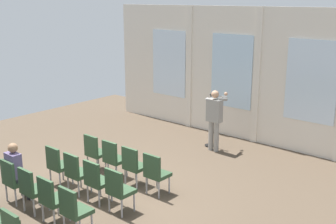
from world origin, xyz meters
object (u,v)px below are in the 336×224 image
at_px(speaker, 215,116).
at_px(audience_r2_c0, 16,169).
at_px(chair_r0_c2, 133,164).
at_px(chair_r1_c1, 76,171).
at_px(chair_r2_c0, 14,178).
at_px(mic_stand, 210,135).
at_px(chair_r0_c0, 95,151).
at_px(chair_r0_c1, 113,157).
at_px(chair_r0_c3, 155,172).
at_px(chair_r1_c0, 58,163).
at_px(chair_r1_c2, 96,179).
at_px(chair_r2_c1, 32,187).
at_px(chair_r2_c3, 73,208).
at_px(chair_r1_c3, 118,188).
at_px(chair_r2_c2, 51,197).

bearing_deg(speaker, audience_r2_c0, -104.64).
xyz_separation_m(chair_r0_c2, chair_r1_c1, (-0.66, -1.08, 0.00)).
bearing_deg(chair_r0_c2, chair_r2_c0, -121.44).
relative_size(mic_stand, audience_r2_c0, 1.21).
relative_size(mic_stand, chair_r0_c0, 1.65).
distance_m(chair_r0_c1, chair_r0_c3, 1.32).
bearing_deg(chair_r0_c3, chair_r2_c0, -132.52).
relative_size(mic_stand, chair_r0_c3, 1.65).
distance_m(chair_r0_c0, chair_r1_c0, 1.08).
relative_size(chair_r1_c2, chair_r2_c1, 1.00).
bearing_deg(chair_r2_c0, chair_r2_c3, 0.00).
height_order(chair_r0_c2, chair_r2_c0, same).
height_order(chair_r1_c3, chair_r2_c3, same).
xyz_separation_m(chair_r1_c2, chair_r1_c3, (0.66, 0.00, 0.00)).
bearing_deg(chair_r2_c3, mic_stand, 99.42).
bearing_deg(chair_r1_c3, chair_r2_c1, -140.72).
bearing_deg(chair_r0_c3, chair_r0_c1, 180.00).
height_order(chair_r1_c1, chair_r2_c3, same).
xyz_separation_m(chair_r1_c1, chair_r2_c3, (1.32, -1.08, 0.00)).
distance_m(chair_r0_c1, chair_r0_c2, 0.66).
bearing_deg(chair_r1_c1, mic_stand, 84.70).
relative_size(chair_r1_c1, chair_r2_c3, 1.00).
bearing_deg(chair_r1_c3, chair_r0_c1, 140.72).
xyz_separation_m(chair_r1_c0, chair_r2_c2, (1.32, -1.08, 0.00)).
bearing_deg(chair_r1_c0, chair_r2_c1, -58.56).
relative_size(chair_r0_c0, chair_r1_c1, 1.00).
relative_size(speaker, chair_r2_c2, 1.82).
xyz_separation_m(audience_r2_c0, chair_r2_c2, (1.32, -0.08, -0.18)).
relative_size(chair_r0_c0, chair_r2_c2, 1.00).
relative_size(chair_r0_c0, chair_r2_c3, 1.00).
relative_size(chair_r1_c2, audience_r2_c0, 0.73).
bearing_deg(chair_r0_c2, chair_r1_c3, -58.56).
bearing_deg(chair_r0_c3, chair_r0_c2, 180.00).
distance_m(chair_r0_c3, chair_r2_c3, 2.16).
distance_m(chair_r1_c0, chair_r2_c1, 1.27).
height_order(chair_r0_c2, audience_r2_c0, audience_r2_c0).
distance_m(speaker, audience_r2_c0, 5.38).
bearing_deg(chair_r2_c2, mic_stand, 92.62).
relative_size(mic_stand, chair_r0_c2, 1.65).
bearing_deg(chair_r0_c1, chair_r1_c0, -121.44).
height_order(speaker, chair_r2_c0, speaker).
height_order(speaker, chair_r1_c2, speaker).
bearing_deg(chair_r1_c2, chair_r2_c3, -58.56).
bearing_deg(chair_r0_c2, mic_stand, 94.31).
relative_size(chair_r1_c0, chair_r1_c2, 1.00).
xyz_separation_m(chair_r0_c1, chair_r2_c0, (-0.66, -2.16, 0.00)).
xyz_separation_m(speaker, audience_r2_c0, (-1.36, -5.20, -0.28)).
xyz_separation_m(chair_r0_c2, chair_r1_c3, (0.66, -1.08, 0.00)).
bearing_deg(audience_r2_c0, chair_r2_c1, -7.17).
xyz_separation_m(mic_stand, chair_r1_c3, (0.91, -4.42, 0.20)).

